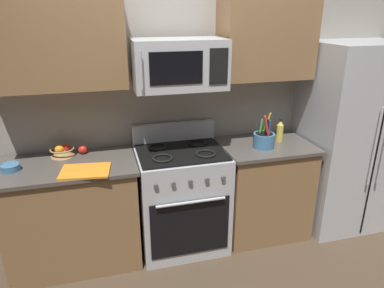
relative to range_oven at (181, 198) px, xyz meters
The scene contains 14 objects.
wall_back 0.91m from the range_oven, 90.00° to the left, with size 8.00×0.10×2.60m, color #9E998E.
counter_left 0.92m from the range_oven, behind, with size 1.07×0.62×0.91m.
range_oven is the anchor object (origin of this frame).
counter_right 0.80m from the range_oven, ahead, with size 0.82×0.62×0.91m.
refrigerator 1.74m from the range_oven, ahead, with size 0.90×0.74×1.79m.
microwave 1.18m from the range_oven, 90.06° to the left, with size 0.73×0.44×0.39m.
upper_cabinets_left 1.67m from the range_oven, behind, with size 1.06×0.34×0.75m.
upper_cabinets_right 1.61m from the range_oven, 11.23° to the left, with size 0.81×0.34×0.75m.
utensil_crock 0.90m from the range_oven, ahead, with size 0.19×0.19×0.31m.
fruit_basket 1.10m from the range_oven, 168.81° to the left, with size 0.20×0.20×0.10m.
apple_loose 0.96m from the range_oven, 166.21° to the left, with size 0.07×0.07×0.07m, color red.
cutting_board 0.92m from the range_oven, 166.59° to the right, with size 0.36×0.26×0.02m, color orange.
bottle_oil 1.09m from the range_oven, ahead, with size 0.06×0.06×0.21m.
prep_bowl 1.41m from the range_oven, behind, with size 0.14×0.14×0.05m.
Camera 1 is at (-0.63, -2.05, 2.05)m, focal length 32.99 mm.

